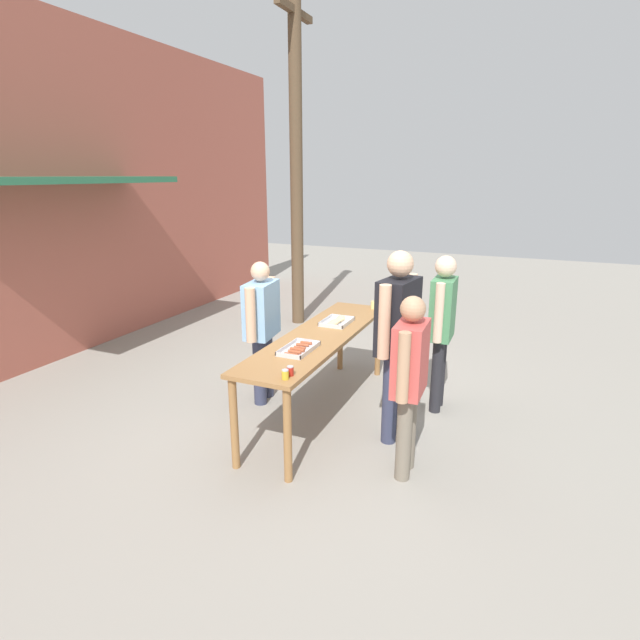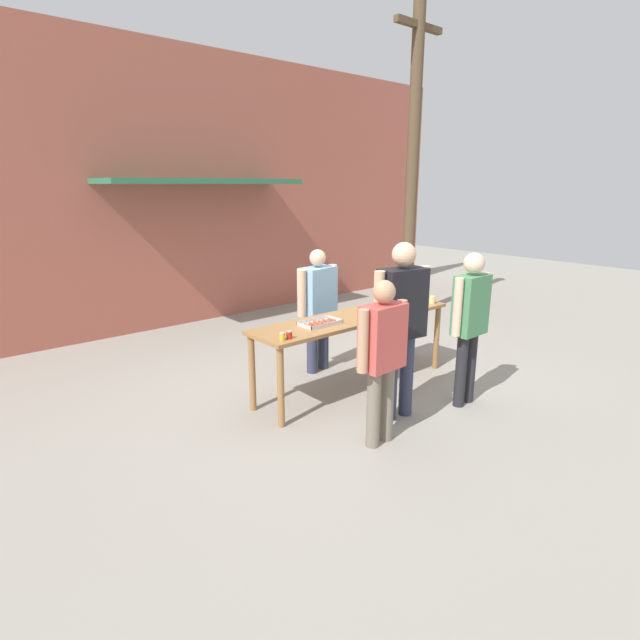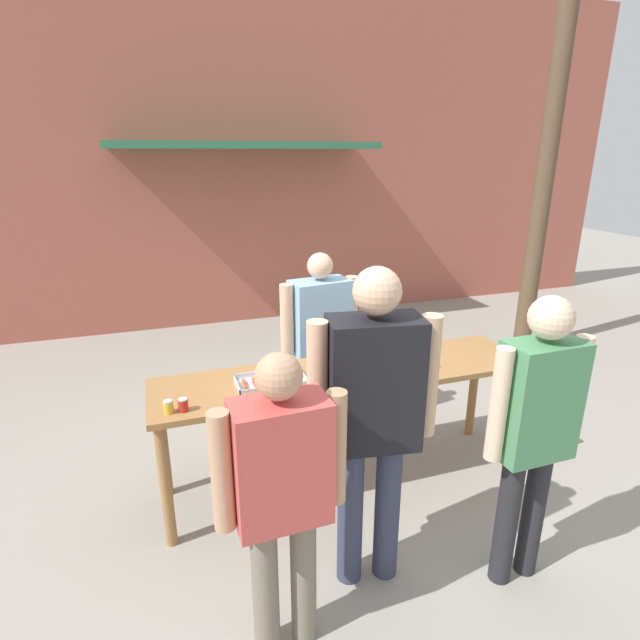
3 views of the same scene
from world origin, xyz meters
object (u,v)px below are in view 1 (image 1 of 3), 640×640
(condiment_jar_mustard, at_px, (285,374))
(condiment_jar_ketchup, at_px, (290,371))
(food_tray_sausages, at_px, (299,349))
(person_customer_holding_hotdog, at_px, (410,373))
(beer_cup, at_px, (374,305))
(person_server_behind_table, at_px, (262,321))
(food_tray_buns, at_px, (337,322))
(person_customer_with_cup, at_px, (442,320))
(utility_pole, at_px, (296,152))
(person_customer_waiting_in_line, at_px, (397,331))

(condiment_jar_mustard, distance_m, condiment_jar_ketchup, 0.08)
(food_tray_sausages, xyz_separation_m, person_customer_holding_hotdog, (-0.20, -1.10, 0.02))
(beer_cup, xyz_separation_m, person_server_behind_table, (-1.14, 0.91, -0.01))
(food_tray_sausages, distance_m, food_tray_buns, 0.97)
(food_tray_buns, xyz_separation_m, person_server_behind_table, (-0.38, 0.73, 0.02))
(food_tray_buns, height_order, beer_cup, beer_cup)
(person_server_behind_table, bearing_deg, person_customer_holding_hotdog, -121.10)
(condiment_jar_ketchup, xyz_separation_m, person_customer_holding_hotdog, (0.36, -0.90, -0.01))
(food_tray_sausages, height_order, person_server_behind_table, person_server_behind_table)
(food_tray_buns, bearing_deg, person_customer_with_cup, -80.77)
(beer_cup, bearing_deg, food_tray_buns, 166.34)
(utility_pole, bearing_deg, person_customer_holding_hotdog, -143.07)
(person_customer_with_cup, xyz_separation_m, utility_pole, (2.40, 2.84, 1.81))
(food_tray_sausages, height_order, condiment_jar_mustard, condiment_jar_mustard)
(food_tray_sausages, relative_size, person_server_behind_table, 0.29)
(food_tray_buns, bearing_deg, beer_cup, -13.66)
(condiment_jar_ketchup, xyz_separation_m, person_server_behind_table, (1.16, 0.92, -0.00))
(beer_cup, relative_size, person_customer_waiting_in_line, 0.05)
(person_server_behind_table, bearing_deg, utility_pole, 11.03)
(food_tray_buns, relative_size, condiment_jar_mustard, 4.93)
(person_server_behind_table, distance_m, person_customer_with_cup, 1.92)
(person_server_behind_table, bearing_deg, condiment_jar_ketchup, -148.96)
(food_tray_buns, relative_size, person_customer_waiting_in_line, 0.22)
(food_tray_sausages, distance_m, condiment_jar_mustard, 0.68)
(person_server_behind_table, relative_size, person_customer_waiting_in_line, 0.87)
(condiment_jar_mustard, bearing_deg, person_customer_with_cup, -27.04)
(person_customer_with_cup, bearing_deg, person_customer_waiting_in_line, -19.30)
(person_customer_with_cup, bearing_deg, food_tray_buns, -81.46)
(food_tray_sausages, height_order, food_tray_buns, food_tray_buns)
(beer_cup, relative_size, person_customer_with_cup, 0.06)
(beer_cup, bearing_deg, condiment_jar_ketchup, -179.75)
(condiment_jar_ketchup, bearing_deg, person_customer_with_cup, -28.11)
(beer_cup, height_order, person_customer_holding_hotdog, person_customer_holding_hotdog)
(person_customer_holding_hotdog, xyz_separation_m, utility_pole, (3.76, 2.82, 1.90))
(person_customer_waiting_in_line, bearing_deg, food_tray_sausages, -58.22)
(condiment_jar_ketchup, height_order, utility_pole, utility_pole)
(person_server_behind_table, xyz_separation_m, utility_pole, (2.96, 1.00, 1.89))
(food_tray_buns, xyz_separation_m, condiment_jar_ketchup, (-1.53, -0.20, 0.02))
(condiment_jar_ketchup, relative_size, person_customer_waiting_in_line, 0.04)
(person_customer_waiting_in_line, bearing_deg, food_tray_buns, -117.04)
(person_customer_with_cup, bearing_deg, condiment_jar_mustard, -27.73)
(food_tray_buns, distance_m, person_customer_with_cup, 1.13)
(condiment_jar_ketchup, height_order, person_customer_with_cup, person_customer_with_cup)
(person_customer_waiting_in_line, bearing_deg, person_customer_with_cup, 170.72)
(food_tray_sausages, xyz_separation_m, utility_pole, (3.55, 1.73, 1.91))
(food_tray_buns, distance_m, person_server_behind_table, 0.82)
(beer_cup, bearing_deg, person_customer_holding_hotdog, -154.81)
(condiment_jar_mustard, xyz_separation_m, person_customer_holding_hotdog, (0.45, -0.90, -0.01))
(food_tray_buns, bearing_deg, condiment_jar_mustard, -173.17)
(condiment_jar_mustard, xyz_separation_m, person_server_behind_table, (1.24, 0.92, -0.00))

